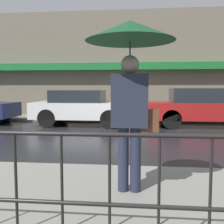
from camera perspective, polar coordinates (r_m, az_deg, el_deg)
The scene contains 9 objects.
ground_plane at distance 8.24m, azimuth 1.48°, elevation -5.35°, with size 80.00×80.00×0.00m, color black.
sidewalk_near at distance 3.55m, azimuth -4.85°, elevation -18.84°, with size 28.00×2.88×0.11m.
sidewalk_far at distance 12.61m, azimuth 3.01°, elevation -1.44°, with size 28.00×1.97×0.11m.
lane_marking at distance 8.24m, azimuth 1.48°, elevation -5.32°, with size 25.20×0.12×0.01m.
building_storefront at distance 13.68m, azimuth 3.29°, elevation 10.24°, with size 28.00×0.85×5.45m.
railing_foreground at distance 2.21m, azimuth -10.86°, elevation -14.14°, with size 12.00×0.04×1.04m.
pedestrian at distance 3.48m, azimuth 4.02°, elevation 12.07°, with size 1.17×1.17×2.26m.
car_white at distance 10.82m, azimuth -6.65°, elevation 1.11°, with size 3.92×1.90×1.43m.
car_red at distance 10.88m, azimuth 19.69°, elevation 1.04°, with size 4.63×1.70×1.51m.
Camera 1 is at (0.61, -8.08, 1.50)m, focal length 42.00 mm.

